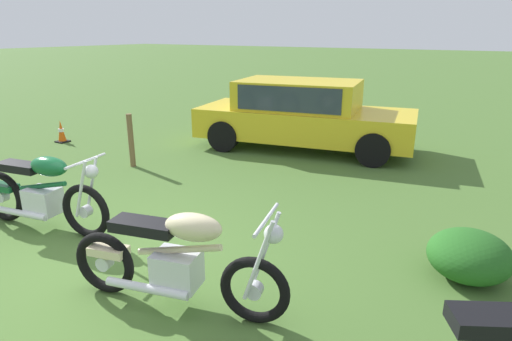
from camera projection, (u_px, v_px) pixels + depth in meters
The scene contains 7 objects.
ground_plane at pixel (95, 264), 4.67m from camera, with size 120.00×120.00×0.00m, color #476B2D.
motorcycle_green at pixel (42, 193), 5.36m from camera, with size 2.02×0.77×1.02m.
motorcycle_cream at pixel (177, 260), 3.81m from camera, with size 2.07×0.86×1.02m.
car_yellow at pixel (302, 111), 9.03m from camera, with size 4.67×2.52×1.43m.
shrub_low at pixel (469, 255), 4.35m from camera, with size 0.81×0.83×0.50m.
fence_post_wooden at pixel (131, 141), 7.89m from camera, with size 0.10×0.10×0.98m, color brown.
traffic_cone at pixel (61, 132), 9.72m from camera, with size 0.25×0.25×0.50m.
Camera 1 is at (3.65, -2.60, 2.40)m, focal length 30.39 mm.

